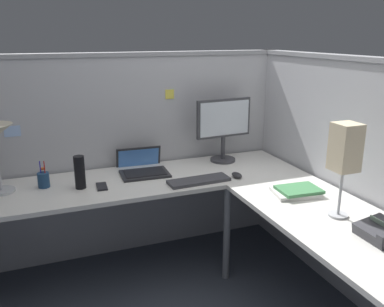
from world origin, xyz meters
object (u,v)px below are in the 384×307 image
at_px(laptop, 142,168).
at_px(computer_mouse, 237,175).
at_px(monitor, 224,125).
at_px(cell_phone, 102,186).
at_px(pen_cup, 44,180).
at_px(thermos_flask, 80,172).
at_px(book_stack, 297,191).
at_px(keyboard, 199,181).
at_px(office_phone, 382,232).
at_px(desk_lamp_paper, 345,150).

bearing_deg(laptop, computer_mouse, -33.06).
relative_size(monitor, cell_phone, 3.47).
bearing_deg(monitor, pen_cup, -176.02).
xyz_separation_m(thermos_flask, book_stack, (1.27, -0.61, -0.09)).
bearing_deg(cell_phone, monitor, 17.13).
bearing_deg(pen_cup, keyboard, -15.89).
distance_m(cell_phone, thermos_flask, 0.17).
height_order(monitor, thermos_flask, monitor).
relative_size(pen_cup, cell_phone, 1.25).
bearing_deg(book_stack, keyboard, 138.92).
bearing_deg(pen_cup, office_phone, -41.54).
distance_m(monitor, pen_cup, 1.38).
relative_size(computer_mouse, office_phone, 0.50).
bearing_deg(cell_phone, computer_mouse, -5.44).
height_order(computer_mouse, desk_lamp_paper, desk_lamp_paper).
distance_m(pen_cup, office_phone, 2.05).
distance_m(cell_phone, book_stack, 1.27).
xyz_separation_m(office_phone, desk_lamp_paper, (-0.02, 0.29, 0.35)).
xyz_separation_m(computer_mouse, office_phone, (0.25, -1.07, 0.02)).
height_order(monitor, desk_lamp_paper, desk_lamp_paper).
bearing_deg(monitor, thermos_flask, -170.03).
bearing_deg(pen_cup, monitor, 3.98).
xyz_separation_m(thermos_flask, office_phone, (1.31, -1.26, -0.07)).
relative_size(office_phone, desk_lamp_paper, 0.39).
xyz_separation_m(keyboard, office_phone, (0.54, -1.08, 0.03)).
bearing_deg(pen_cup, desk_lamp_paper, -35.05).
relative_size(thermos_flask, desk_lamp_paper, 0.42).
bearing_deg(cell_phone, desk_lamp_paper, -34.58).
distance_m(monitor, computer_mouse, 0.48).
height_order(keyboard, desk_lamp_paper, desk_lamp_paper).
xyz_separation_m(cell_phone, thermos_flask, (-0.13, 0.04, 0.10)).
bearing_deg(computer_mouse, thermos_flask, 169.88).
bearing_deg(computer_mouse, cell_phone, 170.60).
relative_size(book_stack, desk_lamp_paper, 0.60).
bearing_deg(computer_mouse, desk_lamp_paper, -73.00).
bearing_deg(keyboard, office_phone, -65.78).
distance_m(keyboard, book_stack, 0.66).
height_order(office_phone, desk_lamp_paper, desk_lamp_paper).
xyz_separation_m(laptop, book_stack, (0.80, -0.81, -0.00)).
xyz_separation_m(monitor, computer_mouse, (-0.08, -0.39, -0.28)).
xyz_separation_m(laptop, computer_mouse, (0.59, -0.38, -0.01)).
bearing_deg(monitor, laptop, -179.74).
distance_m(keyboard, thermos_flask, 0.80).
bearing_deg(thermos_flask, keyboard, -13.09).
bearing_deg(computer_mouse, book_stack, -63.70).
relative_size(laptop, desk_lamp_paper, 0.75).
xyz_separation_m(monitor, office_phone, (0.18, -1.45, -0.26)).
height_order(computer_mouse, cell_phone, computer_mouse).
bearing_deg(desk_lamp_paper, thermos_flask, 143.38).
xyz_separation_m(laptop, pen_cup, (-0.69, -0.09, 0.03)).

